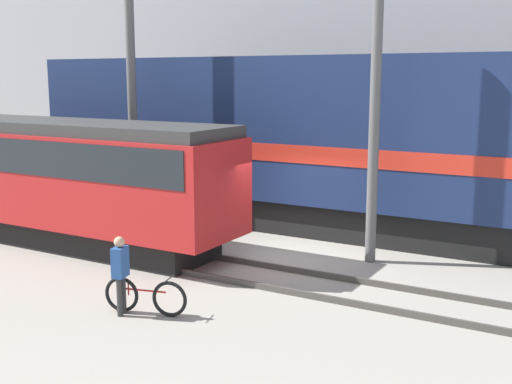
% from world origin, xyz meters
% --- Properties ---
extents(ground_plane, '(120.00, 120.00, 0.00)m').
position_xyz_m(ground_plane, '(0.00, 0.00, 0.00)').
color(ground_plane, gray).
extents(track_near, '(60.00, 1.51, 0.14)m').
position_xyz_m(track_near, '(0.00, -1.73, 0.07)').
color(track_near, '#47423D').
rests_on(track_near, ground).
extents(track_far, '(60.00, 1.51, 0.14)m').
position_xyz_m(track_far, '(0.00, 3.32, 0.07)').
color(track_far, '#47423D').
rests_on(track_far, ground).
extents(building_backdrop, '(46.74, 6.00, 13.83)m').
position_xyz_m(building_backdrop, '(0.00, 12.73, 6.92)').
color(building_backdrop, '#99999E').
rests_on(building_backdrop, ground).
extents(freight_locomotive, '(18.76, 3.04, 5.77)m').
position_xyz_m(freight_locomotive, '(-0.57, 3.32, 2.70)').
color(freight_locomotive, black).
rests_on(freight_locomotive, ground).
extents(streetcar, '(12.56, 2.54, 3.42)m').
position_xyz_m(streetcar, '(-6.79, -1.73, 1.95)').
color(streetcar, black).
rests_on(streetcar, ground).
extents(bicycle, '(1.70, 0.60, 0.78)m').
position_xyz_m(bicycle, '(-0.37, -4.87, 0.36)').
color(bicycle, black).
rests_on(bicycle, ground).
extents(person, '(0.30, 0.40, 1.57)m').
position_xyz_m(person, '(-0.76, -5.12, 0.95)').
color(person, '#333333').
rests_on(person, ground).
extents(utility_pole_left, '(0.28, 0.28, 8.58)m').
position_xyz_m(utility_pole_left, '(-5.42, 0.79, 4.29)').
color(utility_pole_left, '#595959').
rests_on(utility_pole_left, ground).
extents(utility_pole_center, '(0.26, 0.26, 7.13)m').
position_xyz_m(utility_pole_center, '(2.19, 0.79, 3.56)').
color(utility_pole_center, '#595959').
rests_on(utility_pole_center, ground).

